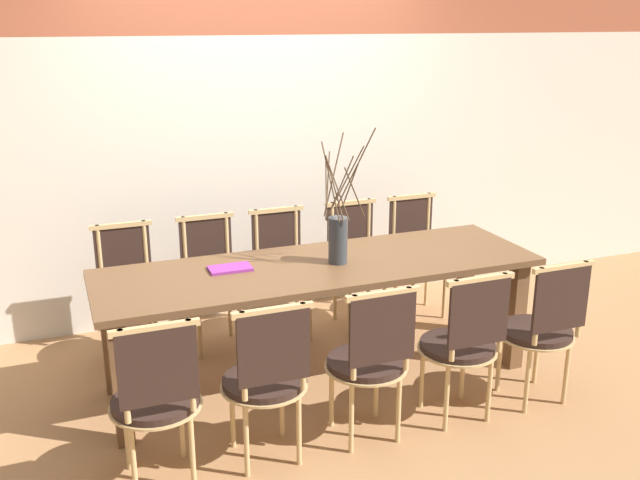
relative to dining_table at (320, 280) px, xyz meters
The scene contains 15 objects.
ground_plane 0.65m from the dining_table, ahead, with size 16.00×16.00×0.00m, color #9E7047.
wall_rear 1.57m from the dining_table, 90.00° to the left, with size 12.00×0.06×3.20m.
dining_table is the anchor object (origin of this frame).
chair_near_leftend 1.31m from the dining_table, 146.67° to the right, with size 0.44×0.44×0.89m.
chair_near_left 0.92m from the dining_table, 127.88° to the right, with size 0.44×0.44×0.89m.
chair_near_center 0.73m from the dining_table, 90.36° to the right, with size 0.44×0.44×0.89m.
chair_near_right 0.92m from the dining_table, 52.34° to the right, with size 0.44×0.44×0.89m.
chair_near_rightend 1.30m from the dining_table, 33.71° to the right, with size 0.44×0.44×0.89m.
chair_far_leftend 1.28m from the dining_table, 145.68° to the left, with size 0.44×0.44×0.89m.
chair_far_left 0.89m from the dining_table, 125.01° to the left, with size 0.44×0.44×0.89m.
chair_far_center 0.73m from the dining_table, 90.18° to the left, with size 0.44×0.44×0.89m.
chair_far_right 0.92m from the dining_table, 51.79° to the left, with size 0.44×0.44×0.89m.
chair_far_rightend 1.29m from the dining_table, 34.03° to the left, with size 0.44×0.44×0.89m.
vase_centerpiece 0.29m from the dining_table, ahead, with size 0.30×0.36×0.80m.
book_stack 0.54m from the dining_table, 169.30° to the left, with size 0.25×0.15×0.02m.
Camera 1 is at (-1.43, -3.70, 2.14)m, focal length 40.00 mm.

